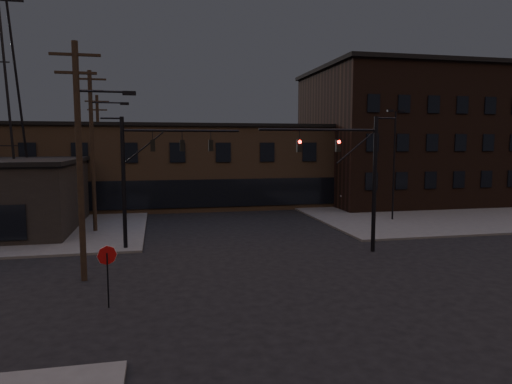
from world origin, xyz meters
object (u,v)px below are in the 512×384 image
traffic_signal_near (357,169)px  car_crossing (240,198)px  parked_car_lot_b (366,201)px  traffic_signal_far (145,167)px  parked_car_lot_a (376,197)px  stop_sign (107,262)px

traffic_signal_near → car_crossing: (-3.12, 21.23, -4.07)m
traffic_signal_near → parked_car_lot_b: (8.16, 15.52, -4.06)m
traffic_signal_far → parked_car_lot_a: size_ratio=1.77×
traffic_signal_far → car_crossing: (8.96, 17.73, -4.15)m
traffic_signal_near → parked_car_lot_b: bearing=62.3°
traffic_signal_far → parked_car_lot_a: 27.56m
traffic_signal_far → stop_sign: bearing=-97.3°
stop_sign → parked_car_lot_a: (24.05, 24.98, -0.92)m
traffic_signal_near → parked_car_lot_b: 18.00m
traffic_signal_near → car_crossing: traffic_signal_near is taller
parked_car_lot_a → parked_car_lot_b: (-2.53, -2.97, -0.05)m
car_crossing → parked_car_lot_a: bearing=-26.2°
parked_car_lot_b → car_crossing: bearing=83.3°
stop_sign → parked_car_lot_b: stop_sign is taller
parked_car_lot_a → parked_car_lot_b: parked_car_lot_a is taller
traffic_signal_far → stop_sign: traffic_signal_far is taller
traffic_signal_near → traffic_signal_far: size_ratio=1.00×
stop_sign → car_crossing: 29.57m
traffic_signal_far → traffic_signal_near: bearing=-16.2°
traffic_signal_near → parked_car_lot_a: bearing=60.0°
parked_car_lot_a → car_crossing: bearing=68.8°
traffic_signal_far → parked_car_lot_a: bearing=33.4°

